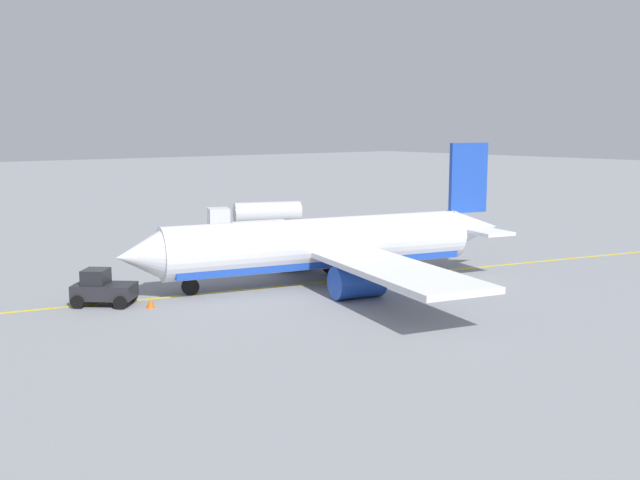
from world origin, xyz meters
TOP-DOWN VIEW (x-y plane):
  - ground_plane at (0.00, 0.00)m, footprint 400.00×400.00m
  - airplane at (-0.49, 0.13)m, footprint 28.59×31.47m
  - fuel_tanker at (-10.24, -22.85)m, footprint 10.31×6.27m
  - pushback_tug at (14.28, -3.28)m, footprint 4.06×3.99m
  - refueling_worker at (-2.19, -13.95)m, footprint 0.54×0.39m
  - safety_cone_nose at (12.37, -0.80)m, footprint 0.52×0.52m
  - taxi_line_marking at (0.00, 0.00)m, footprint 77.94×20.12m

SIDE VIEW (x-z plane):
  - ground_plane at x=0.00m, z-range 0.00..0.00m
  - taxi_line_marking at x=0.00m, z-range 0.00..0.01m
  - safety_cone_nose at x=12.37m, z-range 0.00..0.58m
  - refueling_worker at x=-2.19m, z-range -0.03..1.68m
  - pushback_tug at x=14.28m, z-range -0.09..2.11m
  - fuel_tanker at x=-10.24m, z-range 0.15..3.30m
  - airplane at x=-0.49m, z-range -2.18..7.34m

